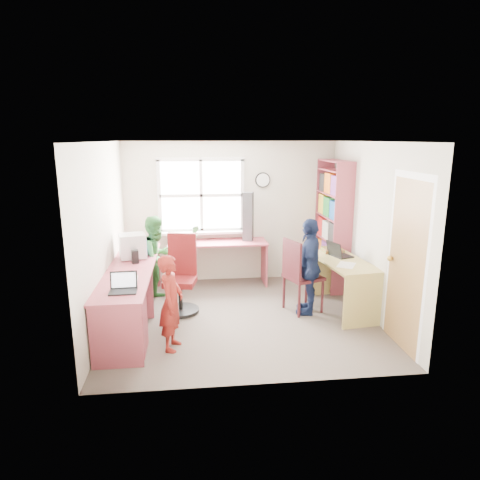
{
  "coord_description": "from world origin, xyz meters",
  "views": [
    {
      "loc": [
        -0.65,
        -5.55,
        2.44
      ],
      "look_at": [
        0.0,
        0.25,
        1.05
      ],
      "focal_mm": 32.0,
      "sensor_mm": 36.0,
      "label": 1
    }
  ],
  "objects_px": {
    "wooden_chair": "(299,273)",
    "person_red": "(171,303)",
    "l_desk": "(143,297)",
    "potted_plant": "(194,234)",
    "swivel_chair": "(181,279)",
    "person_green": "(157,258)",
    "laptop_left": "(123,287)",
    "cd_tower": "(248,217)",
    "bookshelf": "(332,227)",
    "crt_monitor": "(133,246)",
    "laptop_right": "(338,253)",
    "right_desk": "(342,274)",
    "person_navy": "(309,266)"
  },
  "relations": [
    {
      "from": "laptop_left",
      "to": "person_green",
      "type": "distance_m",
      "value": 1.68
    },
    {
      "from": "laptop_right",
      "to": "person_navy",
      "type": "relative_size",
      "value": 0.29
    },
    {
      "from": "swivel_chair",
      "to": "potted_plant",
      "type": "bearing_deg",
      "value": 90.35
    },
    {
      "from": "l_desk",
      "to": "bookshelf",
      "type": "relative_size",
      "value": 1.4
    },
    {
      "from": "bookshelf",
      "to": "person_red",
      "type": "height_order",
      "value": "bookshelf"
    },
    {
      "from": "l_desk",
      "to": "crt_monitor",
      "type": "xyz_separation_m",
      "value": [
        -0.22,
        0.83,
        0.48
      ]
    },
    {
      "from": "l_desk",
      "to": "potted_plant",
      "type": "xyz_separation_m",
      "value": [
        0.67,
        1.68,
        0.44
      ]
    },
    {
      "from": "l_desk",
      "to": "cd_tower",
      "type": "height_order",
      "value": "cd_tower"
    },
    {
      "from": "wooden_chair",
      "to": "l_desk",
      "type": "bearing_deg",
      "value": 170.59
    },
    {
      "from": "right_desk",
      "to": "crt_monitor",
      "type": "xyz_separation_m",
      "value": [
        -2.98,
        0.44,
        0.39
      ]
    },
    {
      "from": "person_red",
      "to": "l_desk",
      "type": "bearing_deg",
      "value": 47.29
    },
    {
      "from": "crt_monitor",
      "to": "laptop_left",
      "type": "height_order",
      "value": "crt_monitor"
    },
    {
      "from": "cd_tower",
      "to": "potted_plant",
      "type": "xyz_separation_m",
      "value": [
        -0.91,
        -0.06,
        -0.26
      ]
    },
    {
      "from": "bookshelf",
      "to": "l_desk",
      "type": "bearing_deg",
      "value": -153.57
    },
    {
      "from": "laptop_left",
      "to": "potted_plant",
      "type": "distance_m",
      "value": 2.38
    },
    {
      "from": "laptop_left",
      "to": "person_red",
      "type": "height_order",
      "value": "person_red"
    },
    {
      "from": "wooden_chair",
      "to": "laptop_right",
      "type": "relative_size",
      "value": 2.66
    },
    {
      "from": "swivel_chair",
      "to": "cd_tower",
      "type": "xyz_separation_m",
      "value": [
        1.11,
        1.11,
        0.68
      ]
    },
    {
      "from": "potted_plant",
      "to": "person_green",
      "type": "bearing_deg",
      "value": -134.92
    },
    {
      "from": "potted_plant",
      "to": "person_navy",
      "type": "distance_m",
      "value": 2.09
    },
    {
      "from": "swivel_chair",
      "to": "laptop_right",
      "type": "height_order",
      "value": "swivel_chair"
    },
    {
      "from": "bookshelf",
      "to": "person_navy",
      "type": "bearing_deg",
      "value": -121.63
    },
    {
      "from": "wooden_chair",
      "to": "potted_plant",
      "type": "xyz_separation_m",
      "value": [
        -1.46,
        1.28,
        0.32
      ]
    },
    {
      "from": "l_desk",
      "to": "bookshelf",
      "type": "bearing_deg",
      "value": 26.43
    },
    {
      "from": "laptop_left",
      "to": "laptop_right",
      "type": "height_order",
      "value": "laptop_right"
    },
    {
      "from": "swivel_chair",
      "to": "laptop_left",
      "type": "xyz_separation_m",
      "value": [
        -0.62,
        -1.17,
        0.32
      ]
    },
    {
      "from": "crt_monitor",
      "to": "person_green",
      "type": "height_order",
      "value": "person_green"
    },
    {
      "from": "laptop_right",
      "to": "swivel_chair",
      "type": "bearing_deg",
      "value": 70.22
    },
    {
      "from": "right_desk",
      "to": "laptop_left",
      "type": "height_order",
      "value": "laptop_left"
    },
    {
      "from": "l_desk",
      "to": "crt_monitor",
      "type": "bearing_deg",
      "value": 104.64
    },
    {
      "from": "swivel_chair",
      "to": "potted_plant",
      "type": "xyz_separation_m",
      "value": [
        0.2,
        1.05,
        0.42
      ]
    },
    {
      "from": "wooden_chair",
      "to": "crt_monitor",
      "type": "height_order",
      "value": "crt_monitor"
    },
    {
      "from": "bookshelf",
      "to": "crt_monitor",
      "type": "bearing_deg",
      "value": -168.62
    },
    {
      "from": "l_desk",
      "to": "laptop_left",
      "type": "xyz_separation_m",
      "value": [
        -0.15,
        -0.55,
        0.34
      ]
    },
    {
      "from": "l_desk",
      "to": "person_green",
      "type": "relative_size",
      "value": 2.24
    },
    {
      "from": "laptop_right",
      "to": "person_green",
      "type": "distance_m",
      "value": 2.72
    },
    {
      "from": "right_desk",
      "to": "cd_tower",
      "type": "height_order",
      "value": "cd_tower"
    },
    {
      "from": "l_desk",
      "to": "person_navy",
      "type": "distance_m",
      "value": 2.31
    },
    {
      "from": "laptop_left",
      "to": "cd_tower",
      "type": "bearing_deg",
      "value": 50.79
    },
    {
      "from": "wooden_chair",
      "to": "person_red",
      "type": "distance_m",
      "value": 1.99
    },
    {
      "from": "right_desk",
      "to": "wooden_chair",
      "type": "distance_m",
      "value": 0.63
    },
    {
      "from": "potted_plant",
      "to": "person_red",
      "type": "xyz_separation_m",
      "value": [
        -0.29,
        -2.21,
        -0.32
      ]
    },
    {
      "from": "l_desk",
      "to": "bookshelf",
      "type": "distance_m",
      "value": 3.35
    },
    {
      "from": "wooden_chair",
      "to": "person_green",
      "type": "height_order",
      "value": "person_green"
    },
    {
      "from": "person_green",
      "to": "bookshelf",
      "type": "bearing_deg",
      "value": -50.51
    },
    {
      "from": "swivel_chair",
      "to": "cd_tower",
      "type": "distance_m",
      "value": 1.71
    },
    {
      "from": "wooden_chair",
      "to": "swivel_chair",
      "type": "bearing_deg",
      "value": 152.34
    },
    {
      "from": "laptop_left",
      "to": "laptop_right",
      "type": "xyz_separation_m",
      "value": [
        2.91,
        1.15,
        0.0
      ]
    },
    {
      "from": "right_desk",
      "to": "potted_plant",
      "type": "bearing_deg",
      "value": 141.53
    },
    {
      "from": "right_desk",
      "to": "cd_tower",
      "type": "distance_m",
      "value": 1.9
    }
  ]
}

